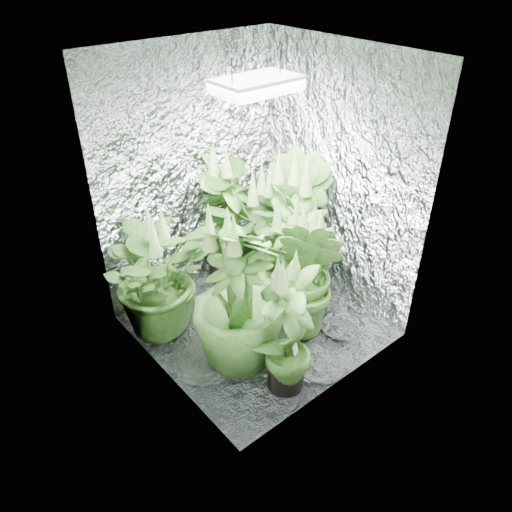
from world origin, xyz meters
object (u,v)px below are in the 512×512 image
object	(u,v)px
plant_f	(288,330)
plant_g	(307,275)
plant_d	(238,297)
plant_h	(289,262)
plant_b	(226,222)
plant_a	(157,277)
grow_lamp	(257,85)
plant_e	(262,235)
plant_c	(296,232)
circulation_fan	(270,254)

from	to	relation	value
plant_f	plant_g	size ratio (longest dim) A/B	0.95
plant_d	plant_h	bearing A→B (deg)	16.34
plant_b	plant_h	bearing A→B (deg)	-81.94
plant_a	plant_d	world-z (taller)	plant_d
plant_d	plant_f	size ratio (longest dim) A/B	1.19
grow_lamp	plant_a	world-z (taller)	grow_lamp
plant_d	plant_e	distance (m)	0.88
plant_d	plant_b	bearing A→B (deg)	57.38
plant_c	circulation_fan	distance (m)	0.62
plant_f	plant_h	xyz separation A→B (m)	(0.54, 0.56, -0.01)
plant_b	plant_d	xyz separation A→B (m)	(-0.55, -0.85, -0.00)
plant_c	plant_g	xyz separation A→B (m)	(-0.25, -0.38, -0.09)
plant_b	plant_h	world-z (taller)	plant_b
grow_lamp	plant_h	xyz separation A→B (m)	(0.30, -0.03, -1.35)
grow_lamp	plant_g	size ratio (longest dim) A/B	0.46
grow_lamp	plant_g	xyz separation A→B (m)	(0.25, -0.26, -1.32)
plant_c	plant_h	world-z (taller)	plant_c
plant_f	plant_g	world-z (taller)	plant_g
grow_lamp	plant_f	xyz separation A→B (m)	(-0.24, -0.59, -1.35)
plant_c	plant_g	distance (m)	0.47
plant_b	plant_g	xyz separation A→B (m)	(0.05, -0.90, -0.07)
plant_c	plant_d	world-z (taller)	plant_c
grow_lamp	plant_f	world-z (taller)	grow_lamp
circulation_fan	grow_lamp	bearing A→B (deg)	-151.82
plant_h	circulation_fan	size ratio (longest dim) A/B	2.97
plant_d	plant_f	bearing A→B (deg)	-75.23
plant_a	plant_b	size ratio (longest dim) A/B	0.83
plant_c	plant_e	size ratio (longest dim) A/B	1.13
grow_lamp	plant_f	bearing A→B (deg)	-112.15
plant_a	plant_e	world-z (taller)	plant_e
grow_lamp	plant_a	bearing A→B (deg)	141.84
plant_c	plant_h	distance (m)	0.28
grow_lamp	plant_g	world-z (taller)	grow_lamp
plant_c	plant_f	size ratio (longest dim) A/B	1.24
plant_g	circulation_fan	size ratio (longest dim) A/B	3.15
plant_c	plant_d	xyz separation A→B (m)	(-0.84, -0.34, -0.03)
grow_lamp	plant_e	distance (m)	1.38
plant_f	circulation_fan	size ratio (longest dim) A/B	3.01
plant_g	plant_f	bearing A→B (deg)	-146.17
plant_a	plant_h	size ratio (longest dim) A/B	1.00
plant_c	circulation_fan	bearing A→B (deg)	76.23
plant_a	circulation_fan	world-z (taller)	plant_a
plant_c	plant_f	bearing A→B (deg)	-136.28
plant_g	plant_c	bearing A→B (deg)	56.57
plant_e	circulation_fan	distance (m)	0.51
plant_c	plant_d	distance (m)	0.91
plant_g	plant_d	bearing A→B (deg)	175.88
plant_d	circulation_fan	world-z (taller)	plant_d
plant_a	plant_b	world-z (taller)	plant_b
plant_c	circulation_fan	xyz separation A→B (m)	(0.10, 0.41, -0.45)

